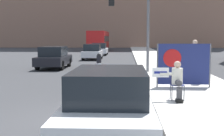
# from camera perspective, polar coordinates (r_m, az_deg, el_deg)

# --- Properties ---
(ground_plane) EXTENTS (160.00, 160.00, 0.00)m
(ground_plane) POSITION_cam_1_polar(r_m,az_deg,el_deg) (8.01, -6.16, -9.76)
(ground_plane) COLOR #38383A
(sidewalk_curb) EXTENTS (3.71, 90.00, 0.17)m
(sidewalk_curb) POSITION_cam_1_polar(r_m,az_deg,el_deg) (22.88, 9.32, 0.41)
(sidewalk_curb) COLOR beige
(sidewalk_curb) RESTS_ON ground_plane
(seated_protester) EXTENTS (0.99, 0.77, 1.22)m
(seated_protester) POSITION_cam_1_polar(r_m,az_deg,el_deg) (9.92, 11.78, -2.02)
(seated_protester) COLOR #474C56
(seated_protester) RESTS_ON sidewalk_curb
(jogger_on_sidewalk) EXTENTS (0.34, 0.34, 1.68)m
(jogger_on_sidewalk) POSITION_cam_1_polar(r_m,az_deg,el_deg) (13.93, 15.74, 0.87)
(jogger_on_sidewalk) COLOR #756651
(jogger_on_sidewalk) RESTS_ON sidewalk_curb
(pedestrian_behind) EXTENTS (0.34, 0.34, 1.85)m
(pedestrian_behind) POSITION_cam_1_polar(r_m,az_deg,el_deg) (15.81, 14.89, 1.77)
(pedestrian_behind) COLOR #756651
(pedestrian_behind) RESTS_ON sidewalk_curb
(protest_banner) EXTENTS (2.12, 0.06, 1.71)m
(protest_banner) POSITION_cam_1_polar(r_m,az_deg,el_deg) (12.60, 12.90, 0.69)
(protest_banner) COLOR slate
(protest_banner) RESTS_ON sidewalk_curb
(traffic_light_pole) EXTENTS (2.33, 2.10, 4.85)m
(traffic_light_pole) POSITION_cam_1_polar(r_m,az_deg,el_deg) (17.88, 3.93, 9.77)
(traffic_light_pole) COLOR slate
(traffic_light_pole) RESTS_ON sidewalk_curb
(parked_car_curbside) EXTENTS (1.77, 4.71, 1.44)m
(parked_car_curbside) POSITION_cam_1_polar(r_m,az_deg,el_deg) (6.81, -0.43, -6.23)
(parked_car_curbside) COLOR white
(parked_car_curbside) RESTS_ON ground_plane
(car_on_road_nearest) EXTENTS (1.80, 4.22, 1.50)m
(car_on_road_nearest) POSITION_cam_1_polar(r_m,az_deg,el_deg) (21.85, -10.60, 1.89)
(car_on_road_nearest) COLOR black
(car_on_road_nearest) RESTS_ON ground_plane
(car_on_road_midblock) EXTENTS (1.72, 4.12, 1.50)m
(car_on_road_midblock) POSITION_cam_1_polar(r_m,az_deg,el_deg) (30.16, -3.59, 2.96)
(car_on_road_midblock) COLOR silver
(car_on_road_midblock) RESTS_ON ground_plane
(car_on_road_distant) EXTENTS (1.84, 4.25, 1.47)m
(car_on_road_distant) POSITION_cam_1_polar(r_m,az_deg,el_deg) (37.79, -2.30, 3.47)
(car_on_road_distant) COLOR silver
(car_on_road_distant) RESTS_ON ground_plane
(city_bus_on_road) EXTENTS (2.59, 12.19, 3.09)m
(city_bus_on_road) POSITION_cam_1_polar(r_m,az_deg,el_deg) (50.34, -2.40, 5.20)
(city_bus_on_road) COLOR red
(city_bus_on_road) RESTS_ON ground_plane
(motorcycle_on_road) EXTENTS (0.28, 2.12, 1.21)m
(motorcycle_on_road) POSITION_cam_1_polar(r_m,az_deg,el_deg) (18.19, -2.39, 0.56)
(motorcycle_on_road) COLOR silver
(motorcycle_on_road) RESTS_ON ground_plane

